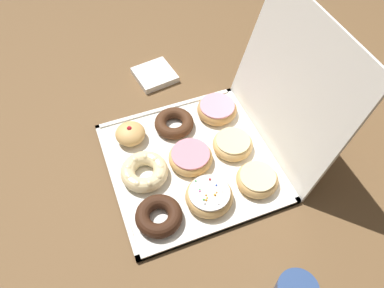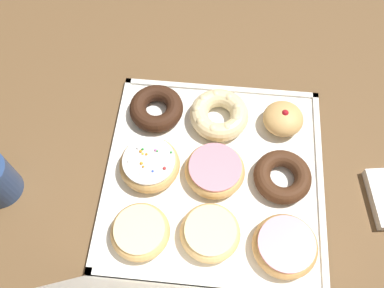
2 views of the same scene
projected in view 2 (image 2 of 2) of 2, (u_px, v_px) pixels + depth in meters
ground_plane at (214, 176)px, 0.81m from camera, size 3.00×3.00×0.00m
donut_box at (214, 175)px, 0.80m from camera, size 0.42×0.42×0.01m
jelly_filled_donut_0 at (283, 119)px, 0.83m from camera, size 0.08×0.08×0.05m
cruller_donut_1 at (217, 114)px, 0.84m from camera, size 0.12×0.12×0.04m
chocolate_cake_ring_donut_2 at (156, 108)px, 0.85m from camera, size 0.11×0.11×0.04m
chocolate_cake_ring_donut_3 at (282, 179)px, 0.78m from camera, size 0.11×0.11×0.03m
pink_frosted_donut_4 at (216, 168)px, 0.78m from camera, size 0.12×0.12×0.04m
sprinkle_donut_5 at (150, 164)px, 0.79m from camera, size 0.12×0.12×0.04m
pink_frosted_donut_6 at (285, 246)px, 0.71m from camera, size 0.12×0.12×0.04m
glazed_ring_donut_7 at (213, 233)px, 0.72m from camera, size 0.11×0.11×0.04m
glazed_ring_donut_8 at (140, 232)px, 0.73m from camera, size 0.11×0.11×0.04m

